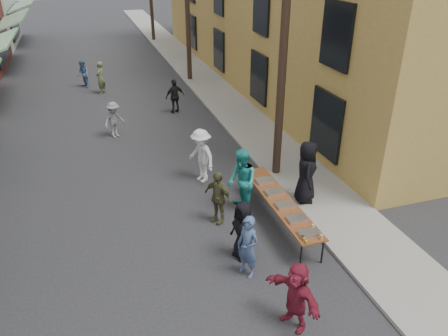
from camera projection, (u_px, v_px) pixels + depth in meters
ground at (169, 252)px, 11.10m from camera, size 120.00×120.00×0.00m
sidewalk at (202, 78)px, 25.13m from camera, size 2.20×60.00×0.10m
utility_pole_near at (284, 39)px, 12.75m from camera, size 0.26×0.26×9.00m
serving_table at (280, 202)px, 11.90m from camera, size 0.70×4.00×0.75m
catering_tray_sausage at (309, 233)px, 10.47m from camera, size 0.50×0.33×0.08m
catering_tray_foil_b at (297, 219)px, 11.02m from camera, size 0.50×0.33×0.08m
catering_tray_buns at (285, 205)px, 11.61m from camera, size 0.50×0.33×0.08m
catering_tray_foil_d at (274, 192)px, 12.20m from camera, size 0.50×0.33×0.08m
catering_tray_buns_end at (265, 181)px, 12.80m from camera, size 0.50×0.33×0.08m
condiment_jar_a at (306, 242)px, 10.16m from camera, size 0.07×0.07×0.08m
condiment_jar_b at (304, 240)px, 10.24m from camera, size 0.07×0.07×0.08m
condiment_jar_c at (303, 237)px, 10.33m from camera, size 0.07×0.07×0.08m
cup_stack at (322, 237)px, 10.31m from camera, size 0.08×0.08×0.12m
guest_front_a at (243, 231)px, 10.60m from camera, size 0.67×0.86×1.54m
guest_front_b at (248, 247)px, 10.01m from camera, size 0.61×0.69×1.58m
guest_front_c at (242, 182)px, 12.37m from camera, size 0.77×0.97×1.94m
guest_front_d at (201, 156)px, 14.03m from camera, size 1.05×1.33×1.80m
guest_front_e at (218, 197)px, 11.98m from camera, size 0.82×0.98×1.57m
guest_queue_back at (296, 296)px, 8.65m from camera, size 0.90×1.49×1.54m
server at (306, 172)px, 12.71m from camera, size 0.92×1.09×1.90m
passerby_left at (114, 120)px, 17.37m from camera, size 1.09×0.97×1.46m
passerby_mid at (175, 96)px, 19.85m from camera, size 0.98×0.60×1.57m
passerby_right at (100, 78)px, 22.42m from camera, size 0.63×0.72×1.65m
passerby_far at (83, 74)px, 23.38m from camera, size 0.75×0.85×1.47m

